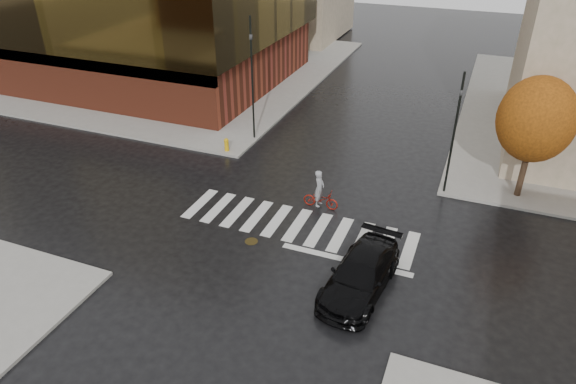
# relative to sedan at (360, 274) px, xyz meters

# --- Properties ---
(ground) EXTENTS (120.00, 120.00, 0.00)m
(ground) POSITION_rel_sedan_xyz_m (-4.05, 2.97, -0.77)
(ground) COLOR black
(ground) RESTS_ON ground
(sidewalk_nw) EXTENTS (30.00, 30.00, 0.15)m
(sidewalk_nw) POSITION_rel_sedan_xyz_m (-25.05, 23.97, -0.69)
(sidewalk_nw) COLOR gray
(sidewalk_nw) RESTS_ON ground
(crosswalk) EXTENTS (12.00, 3.00, 0.01)m
(crosswalk) POSITION_rel_sedan_xyz_m (-4.05, 3.47, -0.76)
(crosswalk) COLOR silver
(crosswalk) RESTS_ON ground
(tree_ne_a) EXTENTS (3.80, 3.80, 6.50)m
(tree_ne_a) POSITION_rel_sedan_xyz_m (5.95, 10.37, 3.69)
(tree_ne_a) COLOR black
(tree_ne_a) RESTS_ON sidewalk_ne
(sedan) EXTENTS (2.71, 5.49, 1.54)m
(sedan) POSITION_rel_sedan_xyz_m (0.00, 0.00, 0.00)
(sedan) COLOR black
(sedan) RESTS_ON ground
(cyclist) EXTENTS (1.86, 0.73, 2.11)m
(cyclist) POSITION_rel_sedan_xyz_m (-3.56, 5.47, -0.05)
(cyclist) COLOR maroon
(cyclist) RESTS_ON ground
(traffic_light_nw) EXTENTS (0.24, 0.23, 7.79)m
(traffic_light_nw) POSITION_rel_sedan_xyz_m (-10.35, 11.97, 3.88)
(traffic_light_nw) COLOR black
(traffic_light_nw) RESTS_ON sidewalk_nw
(traffic_light_ne) EXTENTS (0.14, 0.17, 6.61)m
(traffic_light_ne) POSITION_rel_sedan_xyz_m (2.25, 9.34, 3.08)
(traffic_light_ne) COLOR black
(traffic_light_ne) RESTS_ON sidewalk_ne
(fire_hydrant) EXTENTS (0.30, 0.30, 0.84)m
(fire_hydrant) POSITION_rel_sedan_xyz_m (-11.09, 9.47, -0.16)
(fire_hydrant) COLOR #DFA70D
(fire_hydrant) RESTS_ON sidewalk_nw
(manhole) EXTENTS (0.63, 0.63, 0.01)m
(manhole) POSITION_rel_sedan_xyz_m (-5.57, 1.38, -0.76)
(manhole) COLOR #463919
(manhole) RESTS_ON ground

